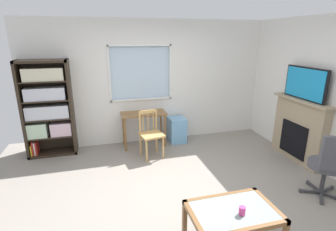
{
  "coord_description": "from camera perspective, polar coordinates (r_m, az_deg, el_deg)",
  "views": [
    {
      "loc": [
        -1.06,
        -3.16,
        2.25
      ],
      "look_at": [
        0.01,
        0.74,
        0.99
      ],
      "focal_mm": 27.36,
      "sensor_mm": 36.0,
      "label": 1
    }
  ],
  "objects": [
    {
      "name": "ground",
      "position": [
        4.02,
        2.82,
        -16.9
      ],
      "size": [
        6.1,
        5.42,
        0.02
      ],
      "primitive_type": "cube",
      "color": "gray"
    },
    {
      "name": "wall_back_with_window",
      "position": [
        5.56,
        -3.92,
        7.15
      ],
      "size": [
        5.1,
        0.15,
        2.59
      ],
      "color": "silver",
      "rests_on": "ground"
    },
    {
      "name": "wall_right",
      "position": [
        4.93,
        33.31,
        3.3
      ],
      "size": [
        0.12,
        4.62,
        2.59
      ],
      "primitive_type": "cube",
      "color": "silver",
      "rests_on": "ground"
    },
    {
      "name": "bookshelf",
      "position": [
        5.37,
        -25.27,
        1.78
      ],
      "size": [
        0.9,
        0.38,
        1.85
      ],
      "color": "#2D2319",
      "rests_on": "ground"
    },
    {
      "name": "desk_under_window",
      "position": [
        5.35,
        -5.43,
        -0.71
      ],
      "size": [
        0.93,
        0.44,
        0.74
      ],
      "color": "brown",
      "rests_on": "ground"
    },
    {
      "name": "wooden_chair",
      "position": [
        4.92,
        -3.85,
        -4.03
      ],
      "size": [
        0.49,
        0.47,
        0.9
      ],
      "color": "tan",
      "rests_on": "ground"
    },
    {
      "name": "plastic_drawer_unit",
      "position": [
        5.67,
        1.97,
        -3.17
      ],
      "size": [
        0.35,
        0.4,
        0.54
      ],
      "primitive_type": "cube",
      "color": "#72ADDB",
      "rests_on": "ground"
    },
    {
      "name": "fireplace",
      "position": [
        5.33,
        27.11,
        -2.86
      ],
      "size": [
        0.26,
        1.24,
        1.17
      ],
      "color": "tan",
      "rests_on": "ground"
    },
    {
      "name": "tv",
      "position": [
        5.11,
        28.27,
        6.3
      ],
      "size": [
        0.06,
        0.91,
        0.57
      ],
      "color": "black",
      "rests_on": "fireplace"
    },
    {
      "name": "office_chair",
      "position": [
        4.27,
        32.34,
        -8.95
      ],
      "size": [
        0.59,
        0.62,
        1.0
      ],
      "color": "#4C4C51",
      "rests_on": "ground"
    },
    {
      "name": "coffee_table",
      "position": [
        3.07,
        14.28,
        -20.69
      ],
      "size": [
        0.96,
        0.63,
        0.45
      ],
      "color": "#8C9E99",
      "rests_on": "ground"
    },
    {
      "name": "sippy_cup",
      "position": [
        2.97,
        16.18,
        -19.68
      ],
      "size": [
        0.07,
        0.07,
        0.09
      ],
      "primitive_type": "cylinder",
      "color": "#DB3D84",
      "rests_on": "coffee_table"
    }
  ]
}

